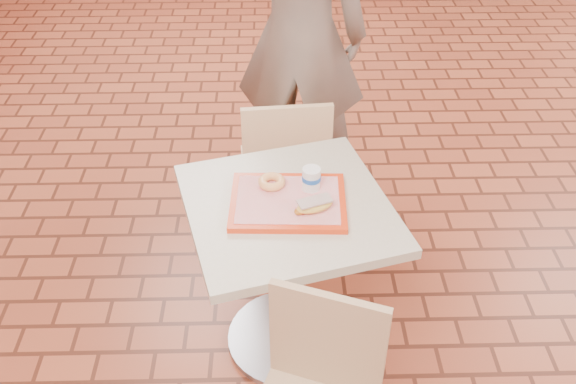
{
  "coord_description": "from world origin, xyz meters",
  "views": [
    {
      "loc": [
        -1.33,
        -2.29,
        2.32
      ],
      "look_at": [
        -1.28,
        -0.42,
        0.85
      ],
      "focal_mm": 40.0,
      "sensor_mm": 36.0,
      "label": 1
    }
  ],
  "objects_px": {
    "serving_tray": "(288,202)",
    "paper_cup": "(311,178)",
    "main_table": "(288,254)",
    "chair_main_back": "(285,165)",
    "long_john_donut": "(314,205)",
    "customer": "(299,34)",
    "ring_donut": "(272,182)"
  },
  "relations": [
    {
      "from": "serving_tray",
      "to": "long_john_donut",
      "type": "xyz_separation_m",
      "value": [
        0.09,
        -0.07,
        0.03
      ]
    },
    {
      "from": "serving_tray",
      "to": "customer",
      "type": "bearing_deg",
      "value": 85.8
    },
    {
      "from": "main_table",
      "to": "customer",
      "type": "height_order",
      "value": "customer"
    },
    {
      "from": "main_table",
      "to": "serving_tray",
      "type": "relative_size",
      "value": 1.83
    },
    {
      "from": "main_table",
      "to": "serving_tray",
      "type": "height_order",
      "value": "serving_tray"
    },
    {
      "from": "serving_tray",
      "to": "ring_donut",
      "type": "relative_size",
      "value": 4.13
    },
    {
      "from": "serving_tray",
      "to": "paper_cup",
      "type": "distance_m",
      "value": 0.13
    },
    {
      "from": "main_table",
      "to": "ring_donut",
      "type": "relative_size",
      "value": 7.54
    },
    {
      "from": "chair_main_back",
      "to": "main_table",
      "type": "bearing_deg",
      "value": 85.21
    },
    {
      "from": "chair_main_back",
      "to": "ring_donut",
      "type": "height_order",
      "value": "chair_main_back"
    },
    {
      "from": "ring_donut",
      "to": "long_john_donut",
      "type": "distance_m",
      "value": 0.22
    },
    {
      "from": "long_john_donut",
      "to": "serving_tray",
      "type": "bearing_deg",
      "value": 144.31
    },
    {
      "from": "main_table",
      "to": "chair_main_back",
      "type": "relative_size",
      "value": 0.89
    },
    {
      "from": "serving_tray",
      "to": "paper_cup",
      "type": "xyz_separation_m",
      "value": [
        0.09,
        0.07,
        0.06
      ]
    },
    {
      "from": "customer",
      "to": "long_john_donut",
      "type": "height_order",
      "value": "customer"
    },
    {
      "from": "main_table",
      "to": "chair_main_back",
      "type": "distance_m",
      "value": 0.67
    },
    {
      "from": "long_john_donut",
      "to": "paper_cup",
      "type": "distance_m",
      "value": 0.13
    },
    {
      "from": "customer",
      "to": "ring_donut",
      "type": "height_order",
      "value": "customer"
    },
    {
      "from": "long_john_donut",
      "to": "paper_cup",
      "type": "xyz_separation_m",
      "value": [
        -0.0,
        0.13,
        0.02
      ]
    },
    {
      "from": "customer",
      "to": "serving_tray",
      "type": "bearing_deg",
      "value": 97.51
    },
    {
      "from": "customer",
      "to": "ring_donut",
      "type": "distance_m",
      "value": 1.1
    },
    {
      "from": "serving_tray",
      "to": "ring_donut",
      "type": "xyz_separation_m",
      "value": [
        -0.06,
        0.09,
        0.03
      ]
    },
    {
      "from": "customer",
      "to": "serving_tray",
      "type": "distance_m",
      "value": 1.18
    },
    {
      "from": "main_table",
      "to": "long_john_donut",
      "type": "height_order",
      "value": "long_john_donut"
    },
    {
      "from": "chair_main_back",
      "to": "long_john_donut",
      "type": "bearing_deg",
      "value": 92.4
    },
    {
      "from": "chair_main_back",
      "to": "serving_tray",
      "type": "distance_m",
      "value": 0.73
    },
    {
      "from": "customer",
      "to": "ring_donut",
      "type": "bearing_deg",
      "value": 94.01
    },
    {
      "from": "main_table",
      "to": "long_john_donut",
      "type": "distance_m",
      "value": 0.33
    },
    {
      "from": "main_table",
      "to": "customer",
      "type": "bearing_deg",
      "value": 85.8
    },
    {
      "from": "main_table",
      "to": "customer",
      "type": "distance_m",
      "value": 1.24
    },
    {
      "from": "main_table",
      "to": "paper_cup",
      "type": "bearing_deg",
      "value": 35.93
    },
    {
      "from": "chair_main_back",
      "to": "customer",
      "type": "distance_m",
      "value": 0.68
    }
  ]
}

